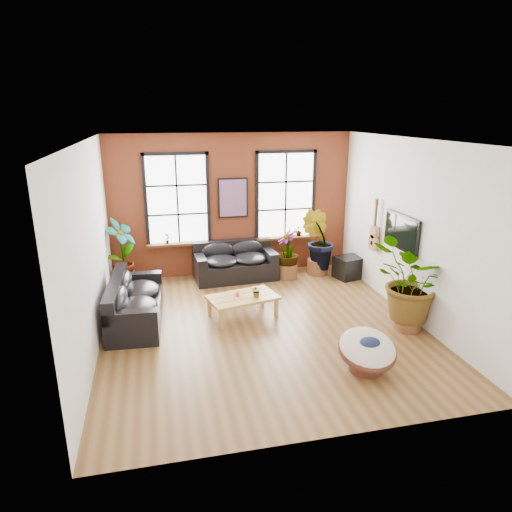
{
  "coord_description": "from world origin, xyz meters",
  "views": [
    {
      "loc": [
        -1.88,
        -7.76,
        3.96
      ],
      "look_at": [
        0.0,
        0.6,
        1.25
      ],
      "focal_mm": 32.0,
      "sensor_mm": 36.0,
      "label": 1
    }
  ],
  "objects_px": {
    "coffee_table": "(243,299)",
    "papasan_chair": "(367,350)",
    "sofa_back": "(235,262)",
    "sofa_left": "(133,303)"
  },
  "relations": [
    {
      "from": "coffee_table",
      "to": "papasan_chair",
      "type": "relative_size",
      "value": 1.58
    },
    {
      "from": "coffee_table",
      "to": "papasan_chair",
      "type": "xyz_separation_m",
      "value": [
        1.54,
        -2.43,
        -0.03
      ]
    },
    {
      "from": "sofa_back",
      "to": "sofa_left",
      "type": "relative_size",
      "value": 0.89
    },
    {
      "from": "coffee_table",
      "to": "sofa_left",
      "type": "bearing_deg",
      "value": 160.45
    },
    {
      "from": "sofa_back",
      "to": "sofa_left",
      "type": "xyz_separation_m",
      "value": [
        -2.38,
        -2.03,
        -0.01
      ]
    },
    {
      "from": "sofa_left",
      "to": "coffee_table",
      "type": "xyz_separation_m",
      "value": [
        2.15,
        -0.22,
        -0.02
      ]
    },
    {
      "from": "sofa_back",
      "to": "sofa_left",
      "type": "distance_m",
      "value": 3.13
    },
    {
      "from": "sofa_left",
      "to": "sofa_back",
      "type": "bearing_deg",
      "value": -46.27
    },
    {
      "from": "sofa_left",
      "to": "coffee_table",
      "type": "relative_size",
      "value": 1.53
    },
    {
      "from": "sofa_back",
      "to": "sofa_left",
      "type": "bearing_deg",
      "value": -143.0
    }
  ]
}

